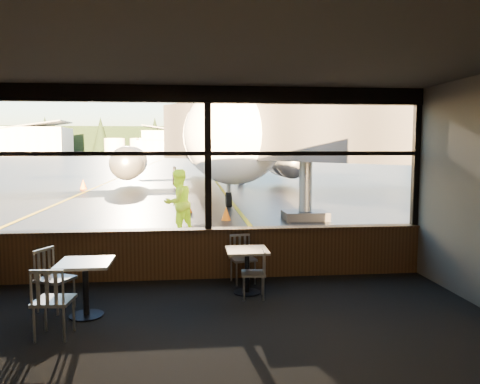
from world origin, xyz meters
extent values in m
plane|color=black|center=(0.00, 120.00, 0.00)|extent=(520.00, 520.00, 0.00)
cube|color=black|center=(0.00, -3.00, 0.01)|extent=(8.00, 6.00, 0.01)
cube|color=#38332D|center=(0.00, -3.00, 3.50)|extent=(8.00, 6.00, 0.04)
cube|color=#524B41|center=(0.00, -6.00, 1.75)|extent=(8.00, 0.04, 3.50)
cube|color=#4D2E17|center=(0.00, 0.00, 0.45)|extent=(8.00, 0.28, 0.90)
cube|color=black|center=(0.00, 0.00, 3.35)|extent=(8.00, 0.18, 0.30)
cube|color=black|center=(0.00, 0.00, 2.20)|extent=(0.12, 0.12, 2.60)
cube|color=black|center=(3.95, 0.00, 2.20)|extent=(0.12, 0.12, 2.60)
cube|color=black|center=(0.00, 0.00, 2.30)|extent=(8.00, 0.10, 0.08)
imported|color=#BFF219|center=(-0.66, 4.26, 0.91)|extent=(1.12, 1.10, 1.82)
cone|color=#FF5808|center=(-0.42, 8.77, 0.24)|extent=(0.35, 0.35, 0.48)
cone|color=orange|center=(-6.49, 19.31, 0.28)|extent=(0.41, 0.41, 0.57)
cylinder|color=silver|center=(-30.00, 182.00, 3.00)|extent=(8.00, 8.00, 6.00)
cylinder|color=silver|center=(-20.00, 182.00, 3.00)|extent=(8.00, 8.00, 6.00)
cylinder|color=silver|center=(-10.00, 182.00, 3.00)|extent=(8.00, 8.00, 6.00)
cube|color=black|center=(0.00, 210.00, 6.00)|extent=(360.00, 3.00, 12.00)
cone|color=orange|center=(0.85, 6.85, 0.23)|extent=(0.33, 0.33, 0.45)
camera|label=1|loc=(-0.32, -8.48, 2.41)|focal=35.00mm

